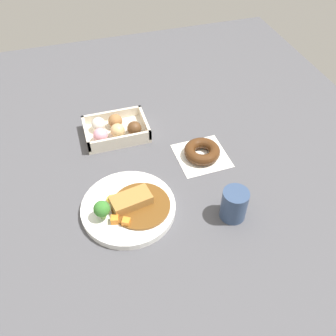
{
  "coord_description": "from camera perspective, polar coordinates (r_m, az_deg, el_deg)",
  "views": [
    {
      "loc": [
        -0.09,
        -0.68,
        0.73
      ],
      "look_at": [
        0.11,
        -0.04,
        0.03
      ],
      "focal_mm": 39.16,
      "sensor_mm": 36.0,
      "label": 1
    }
  ],
  "objects": [
    {
      "name": "curry_plate",
      "position": [
        0.91,
        -6.21,
        -6.02
      ],
      "size": [
        0.23,
        0.23,
        0.07
      ],
      "color": "white",
      "rests_on": "ground_plane"
    },
    {
      "name": "coffee_mug",
      "position": [
        0.89,
        10.26,
        -5.6
      ],
      "size": [
        0.06,
        0.06,
        0.08
      ],
      "primitive_type": "cylinder",
      "color": "#33476B",
      "rests_on": "ground_plane"
    },
    {
      "name": "chocolate_ring_donut",
      "position": [
        1.04,
        5.31,
        2.53
      ],
      "size": [
        0.14,
        0.14,
        0.03
      ],
      "color": "white",
      "rests_on": "ground_plane"
    },
    {
      "name": "donut_box",
      "position": [
        1.11,
        -8.26,
        5.93
      ],
      "size": [
        0.19,
        0.13,
        0.05
      ],
      "color": "beige",
      "rests_on": "ground_plane"
    },
    {
      "name": "ground_plane",
      "position": [
        1.0,
        -6.43,
        -1.06
      ],
      "size": [
        1.6,
        1.6,
        0.0
      ],
      "primitive_type": "plane",
      "color": "#4C4C51"
    }
  ]
}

